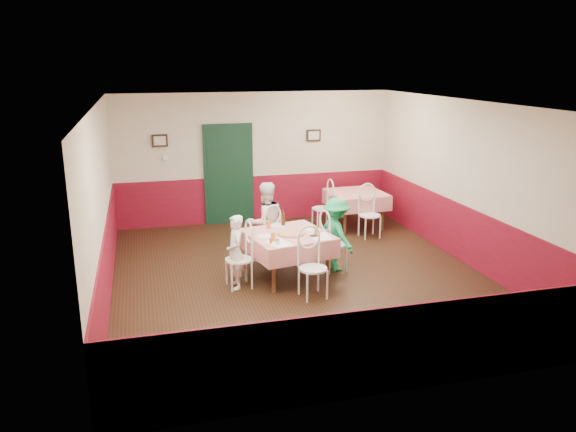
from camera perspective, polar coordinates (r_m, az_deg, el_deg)
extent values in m
plane|color=black|center=(9.30, 1.16, -6.12)|extent=(7.00, 7.00, 0.00)
plane|color=white|center=(8.67, 1.27, 11.35)|extent=(7.00, 7.00, 0.00)
cube|color=beige|center=(12.22, -3.33, 5.92)|extent=(6.00, 0.10, 2.80)
cube|color=beige|center=(5.74, 10.92, -5.44)|extent=(6.00, 0.10, 2.80)
cube|color=beige|center=(8.57, -18.45, 1.02)|extent=(0.10, 7.00, 2.80)
cube|color=beige|center=(10.11, 17.81, 3.19)|extent=(0.10, 7.00, 2.80)
cube|color=maroon|center=(12.39, -3.26, 1.80)|extent=(6.00, 0.03, 1.00)
cube|color=maroon|center=(6.13, 10.42, -13.28)|extent=(6.00, 0.03, 1.00)
cube|color=maroon|center=(8.83, -17.86, -4.63)|extent=(0.03, 7.00, 1.00)
cube|color=maroon|center=(10.32, 17.34, -1.70)|extent=(0.03, 7.00, 1.00)
cube|color=black|center=(12.13, -6.04, 4.11)|extent=(0.96, 0.06, 2.10)
cube|color=black|center=(11.87, -12.90, 7.47)|extent=(0.32, 0.03, 0.26)
cube|color=black|center=(12.43, 2.62, 8.18)|extent=(0.32, 0.03, 0.26)
cube|color=white|center=(11.93, -12.32, 5.84)|extent=(0.10, 0.03, 0.10)
cube|color=red|center=(9.09, 0.00, -4.10)|extent=(1.43, 1.43, 0.77)
cube|color=red|center=(11.99, 6.91, 0.63)|extent=(1.16, 1.16, 0.77)
cylinder|color=#B74723|center=(8.92, 0.28, -1.80)|extent=(0.49, 0.49, 0.03)
cylinder|color=white|center=(8.81, -2.33, -2.09)|extent=(0.29, 0.29, 0.01)
cylinder|color=white|center=(9.14, 2.58, -1.43)|extent=(0.29, 0.29, 0.01)
cylinder|color=white|center=(9.34, -1.08, -1.04)|extent=(0.29, 0.29, 0.01)
cylinder|color=#BF7219|center=(8.58, -1.52, -2.16)|extent=(0.08, 0.08, 0.13)
cylinder|color=#BF7219|center=(8.96, 2.89, -1.42)|extent=(0.08, 0.08, 0.12)
cylinder|color=#BF7219|center=(9.23, -1.99, -0.88)|extent=(0.08, 0.08, 0.13)
cylinder|color=#381C0A|center=(9.35, -0.49, -0.30)|extent=(0.08, 0.08, 0.24)
cylinder|color=silver|center=(8.40, -1.17, -2.67)|extent=(0.04, 0.04, 0.09)
cylinder|color=silver|center=(8.41, -0.99, -2.66)|extent=(0.04, 0.04, 0.09)
cylinder|color=#B23319|center=(8.48, -1.76, -2.52)|extent=(0.04, 0.04, 0.09)
cube|color=white|center=(8.50, -0.91, -2.77)|extent=(0.41, 0.48, 0.00)
cube|color=white|center=(8.84, 3.32, -2.07)|extent=(0.31, 0.40, 0.00)
cube|color=black|center=(8.84, 2.66, -2.01)|extent=(0.13, 0.11, 0.02)
imported|color=gray|center=(8.69, -5.35, -3.66)|extent=(0.30, 0.44, 1.17)
imported|color=gray|center=(9.77, -2.31, -0.65)|extent=(0.81, 0.70, 1.42)
imported|color=gray|center=(9.43, 4.93, -1.87)|extent=(0.67, 0.90, 1.24)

